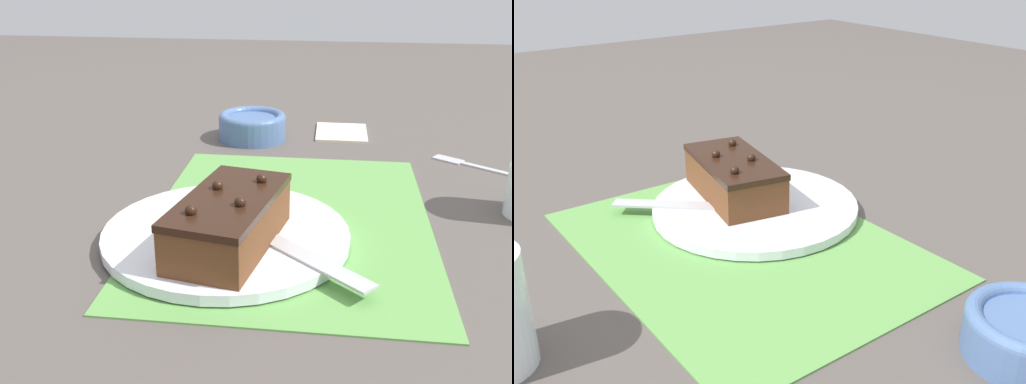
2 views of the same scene
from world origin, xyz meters
TOP-DOWN VIEW (x-y plane):
  - ground_plane at (0.00, 0.00)m, footprint 3.00×3.00m
  - placemat_woven at (0.00, 0.00)m, footprint 0.46×0.34m
  - cake_plate at (-0.07, 0.07)m, footprint 0.28×0.28m
  - chocolate_cake at (-0.10, 0.06)m, footprint 0.19×0.12m
  - serving_knife at (-0.08, 0.02)m, footprint 0.16×0.17m

SIDE VIEW (x-z plane):
  - ground_plane at x=0.00m, z-range 0.00..0.00m
  - placemat_woven at x=0.00m, z-range 0.00..0.00m
  - cake_plate at x=-0.07m, z-range 0.00..0.02m
  - serving_knife at x=-0.08m, z-range 0.01..0.03m
  - chocolate_cake at x=-0.10m, z-range 0.01..0.08m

